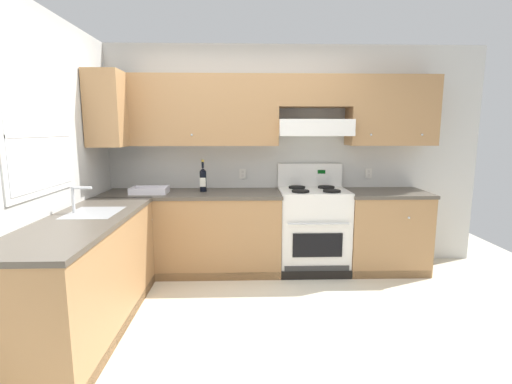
% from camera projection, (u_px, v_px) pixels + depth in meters
% --- Properties ---
extents(ground_plane, '(7.04, 7.04, 0.00)m').
position_uv_depth(ground_plane, '(243.00, 326.00, 3.09)').
color(ground_plane, beige).
extents(wall_back, '(4.68, 0.57, 2.55)m').
position_uv_depth(wall_back, '(278.00, 140.00, 4.36)').
color(wall_back, silver).
rests_on(wall_back, ground_plane).
extents(wall_left, '(0.47, 4.00, 2.55)m').
position_uv_depth(wall_left, '(47.00, 161.00, 3.05)').
color(wall_left, silver).
rests_on(wall_left, ground_plane).
extents(counter_back_run, '(3.60, 0.65, 0.91)m').
position_uv_depth(counter_back_run, '(254.00, 232.00, 4.24)').
color(counter_back_run, '#A87A4C').
rests_on(counter_back_run, ground_plane).
extents(counter_left_run, '(0.63, 1.91, 1.13)m').
position_uv_depth(counter_left_run, '(86.00, 274.00, 2.98)').
color(counter_left_run, '#A87A4C').
rests_on(counter_left_run, ground_plane).
extents(stove, '(0.76, 0.62, 1.20)m').
position_uv_depth(stove, '(313.00, 229.00, 4.27)').
color(stove, white).
rests_on(stove, ground_plane).
extents(wine_bottle, '(0.07, 0.08, 0.36)m').
position_uv_depth(wine_bottle, '(203.00, 179.00, 4.18)').
color(wine_bottle, black).
rests_on(wine_bottle, counter_back_run).
extents(bowl, '(0.39, 0.26, 0.07)m').
position_uv_depth(bowl, '(150.00, 191.00, 4.08)').
color(bowl, silver).
rests_on(bowl, counter_back_run).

